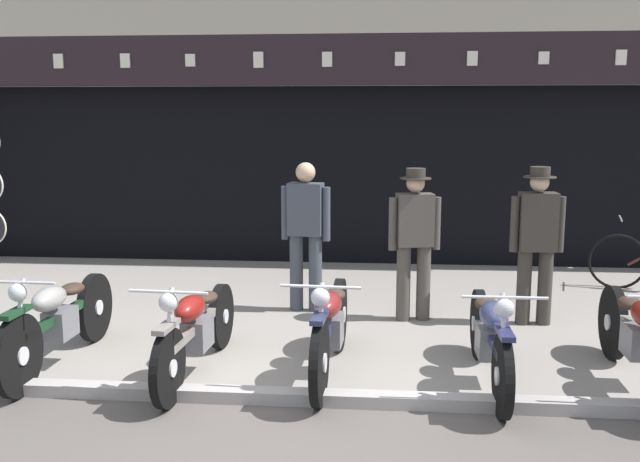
# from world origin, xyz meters

# --- Properties ---
(shop_facade) EXTENTS (12.05, 4.42, 6.42)m
(shop_facade) POSITION_xyz_m (-0.00, 7.01, 1.73)
(shop_facade) COLOR black
(shop_facade) RESTS_ON ground
(motorcycle_left) EXTENTS (0.62, 2.08, 0.93)m
(motorcycle_left) POSITION_xyz_m (-2.06, 0.71, 0.43)
(motorcycle_left) COLOR black
(motorcycle_left) RESTS_ON ground
(motorcycle_center_left) EXTENTS (0.62, 2.02, 0.91)m
(motorcycle_center_left) POSITION_xyz_m (-0.80, 0.61, 0.42)
(motorcycle_center_left) COLOR black
(motorcycle_center_left) RESTS_ON ground
(motorcycle_center) EXTENTS (0.62, 2.00, 0.93)m
(motorcycle_center) POSITION_xyz_m (0.34, 0.71, 0.44)
(motorcycle_center) COLOR black
(motorcycle_center) RESTS_ON ground
(motorcycle_center_right) EXTENTS (0.62, 1.95, 0.91)m
(motorcycle_center_right) POSITION_xyz_m (1.66, 0.60, 0.42)
(motorcycle_center_right) COLOR black
(motorcycle_center_right) RESTS_ON ground
(motorcycle_right) EXTENTS (0.62, 2.05, 0.93)m
(motorcycle_right) POSITION_xyz_m (2.86, 0.65, 0.43)
(motorcycle_right) COLOR black
(motorcycle_right) RESTS_ON ground
(salesman_left) EXTENTS (0.56, 0.27, 1.68)m
(salesman_left) POSITION_xyz_m (-0.09, 2.69, 0.94)
(salesman_left) COLOR #3D424C
(salesman_left) RESTS_ON ground
(shopkeeper_center) EXTENTS (0.55, 0.33, 1.65)m
(shopkeeper_center) POSITION_xyz_m (1.11, 2.42, 0.91)
(shopkeeper_center) COLOR #47423D
(shopkeeper_center) RESTS_ON ground
(salesman_right) EXTENTS (0.56, 0.33, 1.67)m
(salesman_right) POSITION_xyz_m (2.38, 2.38, 0.92)
(salesman_right) COLOR #38332D
(salesman_right) RESTS_ON ground
(advert_board_near) EXTENTS (0.72, 0.03, 0.99)m
(advert_board_near) POSITION_xyz_m (3.08, 5.40, 1.67)
(advert_board_near) COLOR silver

